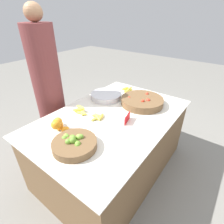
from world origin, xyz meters
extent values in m
plane|color=gray|center=(0.00, 0.00, 0.00)|extent=(12.00, 12.00, 0.00)
cube|color=brown|center=(0.00, 0.00, 0.36)|extent=(1.60, 1.05, 0.72)
cube|color=silver|center=(0.00, 0.00, 0.72)|extent=(1.67, 1.09, 0.01)
cylinder|color=brown|center=(-0.55, -0.05, 0.76)|extent=(0.35, 0.35, 0.06)
sphere|color=#7AB238|center=(-0.54, -0.03, 0.81)|extent=(0.05, 0.05, 0.05)
sphere|color=#6BA333|center=(-0.56, -0.05, 0.81)|extent=(0.05, 0.05, 0.05)
sphere|color=#6BA333|center=(-0.56, 0.05, 0.78)|extent=(0.05, 0.05, 0.05)
sphere|color=#7AB238|center=(-0.55, -0.09, 0.79)|extent=(0.05, 0.05, 0.05)
sphere|color=#6BA333|center=(-0.54, 0.05, 0.78)|extent=(0.05, 0.05, 0.05)
sphere|color=#6BA333|center=(-0.54, -0.03, 0.81)|extent=(0.05, 0.05, 0.05)
sphere|color=#89BC42|center=(-0.54, 0.07, 0.78)|extent=(0.04, 0.04, 0.04)
sphere|color=#89BC42|center=(-0.48, -0.03, 0.77)|extent=(0.04, 0.04, 0.04)
sphere|color=#6BA333|center=(-0.55, -0.05, 0.78)|extent=(0.05, 0.05, 0.05)
sphere|color=#6BA333|center=(-0.56, -0.10, 0.78)|extent=(0.04, 0.04, 0.04)
sphere|color=#6BA333|center=(-0.50, 0.02, 0.75)|extent=(0.04, 0.04, 0.04)
sphere|color=#89BC42|center=(-0.50, 0.02, 0.76)|extent=(0.05, 0.05, 0.05)
sphere|color=#6BA333|center=(-0.59, -0.03, 0.80)|extent=(0.04, 0.04, 0.04)
sphere|color=#89BC42|center=(-0.50, -0.05, 0.80)|extent=(0.05, 0.05, 0.05)
sphere|color=#6BA333|center=(-0.49, -0.06, 0.80)|extent=(0.04, 0.04, 0.04)
cylinder|color=brown|center=(0.41, -0.12, 0.77)|extent=(0.48, 0.48, 0.08)
sphere|color=red|center=(0.42, -0.10, 0.78)|extent=(0.04, 0.04, 0.04)
sphere|color=red|center=(0.52, -0.09, 0.78)|extent=(0.04, 0.04, 0.04)
sphere|color=red|center=(0.43, -0.13, 0.75)|extent=(0.05, 0.05, 0.05)
sphere|color=red|center=(0.46, -0.07, 0.76)|extent=(0.04, 0.04, 0.04)
sphere|color=red|center=(0.41, -0.19, 0.80)|extent=(0.05, 0.05, 0.05)
sphere|color=red|center=(0.33, -0.11, 0.76)|extent=(0.04, 0.04, 0.04)
sphere|color=red|center=(0.45, -0.18, 0.76)|extent=(0.04, 0.04, 0.04)
sphere|color=red|center=(0.39, -0.16, 0.77)|extent=(0.05, 0.05, 0.05)
sphere|color=red|center=(0.41, -0.12, 0.75)|extent=(0.04, 0.04, 0.04)
sphere|color=red|center=(0.55, -0.11, 0.81)|extent=(0.04, 0.04, 0.04)
sphere|color=red|center=(0.40, -0.14, 0.75)|extent=(0.05, 0.05, 0.05)
sphere|color=red|center=(0.53, -0.21, 0.78)|extent=(0.04, 0.04, 0.04)
sphere|color=red|center=(0.35, 0.02, 0.79)|extent=(0.04, 0.04, 0.04)
sphere|color=red|center=(0.50, -0.07, 0.76)|extent=(0.04, 0.04, 0.04)
sphere|color=red|center=(0.35, -0.16, 0.81)|extent=(0.04, 0.04, 0.04)
sphere|color=red|center=(0.49, -0.27, 0.76)|extent=(0.05, 0.05, 0.05)
sphere|color=red|center=(0.39, -0.11, 0.76)|extent=(0.05, 0.05, 0.05)
sphere|color=orange|center=(-0.47, 0.15, 0.76)|extent=(0.07, 0.07, 0.07)
sphere|color=orange|center=(-0.46, 0.27, 0.77)|extent=(0.08, 0.08, 0.08)
sphere|color=orange|center=(-0.47, 0.24, 0.77)|extent=(0.08, 0.08, 0.08)
sphere|color=orange|center=(-0.44, 0.30, 0.77)|extent=(0.08, 0.08, 0.08)
sphere|color=orange|center=(-0.48, 0.24, 0.82)|extent=(0.08, 0.08, 0.08)
sphere|color=orange|center=(-0.52, 0.20, 0.83)|extent=(0.08, 0.08, 0.08)
cylinder|color=silver|center=(0.29, 0.31, 0.76)|extent=(0.37, 0.37, 0.07)
cube|color=red|center=(0.01, -0.18, 0.77)|extent=(0.15, 0.04, 0.08)
ellipsoid|color=#EFDB4C|center=(-0.09, 0.07, 0.74)|extent=(0.13, 0.08, 0.03)
ellipsoid|color=#EFDB4C|center=(-0.14, 0.08, 0.74)|extent=(0.14, 0.06, 0.03)
ellipsoid|color=#EFDB4C|center=(-0.10, 0.10, 0.75)|extent=(0.08, 0.13, 0.04)
ellipsoid|color=#EFDB4C|center=(-0.12, 0.09, 0.74)|extent=(0.10, 0.14, 0.03)
ellipsoid|color=#EFDB4C|center=(-0.17, 0.33, 0.74)|extent=(0.03, 0.11, 0.03)
ellipsoid|color=#EFDB4C|center=(-0.14, 0.29, 0.74)|extent=(0.05, 0.15, 0.03)
ellipsoid|color=#EFDB4C|center=(-0.14, 0.29, 0.74)|extent=(0.08, 0.12, 0.03)
ellipsoid|color=#EFDB4C|center=(-0.15, 0.28, 0.74)|extent=(0.09, 0.11, 0.03)
ellipsoid|color=#EFDB4C|center=(-0.12, 0.33, 0.77)|extent=(0.04, 0.12, 0.04)
ellipsoid|color=#EFDB4C|center=(-0.15, 0.32, 0.77)|extent=(0.11, 0.11, 0.03)
ellipsoid|color=#EFDB4C|center=(0.63, 0.23, 0.74)|extent=(0.12, 0.04, 0.03)
ellipsoid|color=#EFDB4C|center=(0.63, 0.23, 0.74)|extent=(0.09, 0.11, 0.03)
ellipsoid|color=#EFDB4C|center=(0.62, 0.20, 0.74)|extent=(0.15, 0.08, 0.03)
ellipsoid|color=#EFDB4C|center=(0.63, 0.19, 0.77)|extent=(0.14, 0.05, 0.03)
ellipsoid|color=#EFDB4C|center=(0.61, 0.24, 0.77)|extent=(0.12, 0.06, 0.03)
cylinder|color=brown|center=(-0.15, 0.81, 0.78)|extent=(0.32, 0.32, 1.56)
sphere|color=#A87A56|center=(-0.15, 0.81, 1.65)|extent=(0.18, 0.18, 0.18)
camera|label=1|loc=(-1.21, -0.92, 1.67)|focal=28.00mm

